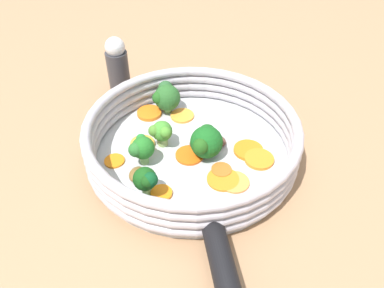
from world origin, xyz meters
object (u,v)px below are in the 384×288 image
carrot_slice_0 (182,116)px  broccoli_floret_0 (146,180)px  carrot_slice_1 (223,179)px  carrot_slice_9 (259,159)px  carrot_slice_3 (192,156)px  broccoli_floret_1 (166,96)px  carrot_slice_5 (142,144)px  carrot_slice_4 (149,113)px  broccoli_floret_4 (161,133)px  mushroom_piece_1 (192,142)px  salt_shaker (118,66)px  carrot_slice_6 (221,170)px  carrot_slice_10 (235,182)px  carrot_slice_11 (248,150)px  broccoli_floret_3 (142,148)px  skillet (192,154)px  carrot_slice_7 (203,141)px  carrot_slice_2 (114,161)px  mushroom_piece_2 (219,141)px  carrot_slice_8 (161,193)px  mushroom_piece_0 (137,174)px  broccoli_floret_2 (206,141)px

carrot_slice_0 → broccoli_floret_0: (0.18, 0.02, 0.03)m
carrot_slice_1 → carrot_slice_9: 0.07m
carrot_slice_3 → broccoli_floret_1: bearing=-138.8°
carrot_slice_5 → carrot_slice_4: bearing=-162.2°
carrot_slice_0 → carrot_slice_5: size_ratio=1.05×
broccoli_floret_4 → mushroom_piece_1: 0.05m
carrot_slice_3 → salt_shaker: (-0.13, -0.19, 0.04)m
mushroom_piece_1 → broccoli_floret_4: bearing=-68.7°
carrot_slice_6 → carrot_slice_1: bearing=24.2°
carrot_slice_3 → carrot_slice_1: bearing=62.7°
carrot_slice_3 → broccoli_floret_1: (-0.09, -0.08, 0.03)m
carrot_slice_5 → carrot_slice_10: size_ratio=0.90×
mushroom_piece_1 → carrot_slice_11: bearing=101.0°
broccoli_floret_3 → broccoli_floret_1: bearing=-171.9°
skillet → carrot_slice_5: size_ratio=8.00×
carrot_slice_1 → carrot_slice_7: size_ratio=1.30×
carrot_slice_2 → carrot_slice_1: bearing=97.3°
mushroom_piece_2 → carrot_slice_11: bearing=87.8°
mushroom_piece_1 → carrot_slice_8: bearing=-2.0°
carrot_slice_2 → skillet: bearing=121.5°
skillet → mushroom_piece_1: (-0.01, -0.00, 0.01)m
skillet → mushroom_piece_0: size_ratio=10.11×
broccoli_floret_2 → carrot_slice_0: bearing=-138.6°
broccoli_floret_1 → mushroom_piece_0: broccoli_floret_1 is taller
carrot_slice_7 → broccoli_floret_0: broccoli_floret_0 is taller
carrot_slice_7 → carrot_slice_10: bearing=46.9°
broccoli_floret_3 → mushroom_piece_2: bearing=131.3°
carrot_slice_0 → carrot_slice_7: size_ratio=1.14×
carrot_slice_2 → carrot_slice_3: bearing=115.6°
carrot_slice_7 → carrot_slice_9: (0.01, 0.09, 0.00)m
carrot_slice_0 → broccoli_floret_4: bearing=-1.5°
carrot_slice_7 → carrot_slice_8: (0.12, -0.02, 0.00)m
carrot_slice_2 → carrot_slice_10: bearing=96.8°
carrot_slice_5 → salt_shaker: size_ratio=0.34×
carrot_slice_7 → carrot_slice_6: bearing=42.6°
carrot_slice_4 → broccoli_floret_3: broccoli_floret_3 is taller
mushroom_piece_0 → salt_shaker: 0.24m
carrot_slice_0 → broccoli_floret_3: (0.12, -0.01, 0.03)m
carrot_slice_7 → carrot_slice_4: bearing=-108.7°
carrot_slice_4 → broccoli_floret_1: (-0.02, 0.02, 0.03)m
skillet → carrot_slice_5: bearing=-80.1°
carrot_slice_1 → mushroom_piece_0: (0.04, -0.11, 0.00)m
carrot_slice_6 → salt_shaker: (-0.15, -0.24, 0.04)m
carrot_slice_0 → broccoli_floret_3: 0.13m
carrot_slice_2 → carrot_slice_7: carrot_slice_7 is taller
broccoli_floret_1 → carrot_slice_11: bearing=71.6°
broccoli_floret_2 → mushroom_piece_0: bearing=-44.7°
carrot_slice_3 → carrot_slice_9: (-0.03, 0.09, 0.00)m
carrot_slice_8 → broccoli_floret_4: (-0.09, -0.04, 0.02)m
carrot_slice_0 → mushroom_piece_0: bearing=-2.9°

